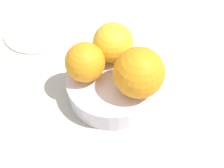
{
  "coord_description": "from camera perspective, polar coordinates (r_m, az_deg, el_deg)",
  "views": [
    {
      "loc": [
        -26.27,
        15.43,
        41.6
      ],
      "look_at": [
        0.0,
        0.0,
        2.48
      ],
      "focal_mm": 44.67,
      "sensor_mm": 36.0,
      "label": 1
    }
  ],
  "objects": [
    {
      "name": "fruit_bowl",
      "position": [
        0.5,
        -0.0,
        -0.37
      ],
      "size": [
        16.09,
        16.09,
        4.13
      ],
      "color": "silver",
      "rests_on": "ground_plane"
    },
    {
      "name": "orange_in_bowl_1",
      "position": [
        0.46,
        -5.52,
        4.42
      ],
      "size": [
        6.73,
        6.73,
        6.73
      ],
      "primitive_type": "sphere",
      "color": "orange",
      "rests_on": "fruit_bowl"
    },
    {
      "name": "side_plate",
      "position": [
        0.65,
        -15.26,
        10.55
      ],
      "size": [
        14.24,
        14.24,
        0.8
      ],
      "primitive_type": "cylinder",
      "color": "silver",
      "rests_on": "ground_plane"
    },
    {
      "name": "orange_in_bowl_2",
      "position": [
        0.49,
        0.2,
        8.39
      ],
      "size": [
        7.11,
        7.11,
        7.11
      ],
      "primitive_type": "sphere",
      "color": "yellow",
      "rests_on": "fruit_bowl"
    },
    {
      "name": "orange_in_bowl_0",
      "position": [
        0.44,
        5.5,
        2.29
      ],
      "size": [
        8.22,
        8.22,
        8.22
      ],
      "primitive_type": "sphere",
      "color": "orange",
      "rests_on": "fruit_bowl"
    },
    {
      "name": "ground_plane",
      "position": [
        0.52,
        -0.0,
        -2.34
      ],
      "size": [
        110.0,
        110.0,
        2.0
      ],
      "primitive_type": "cube",
      "color": "#BCB29E"
    }
  ]
}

